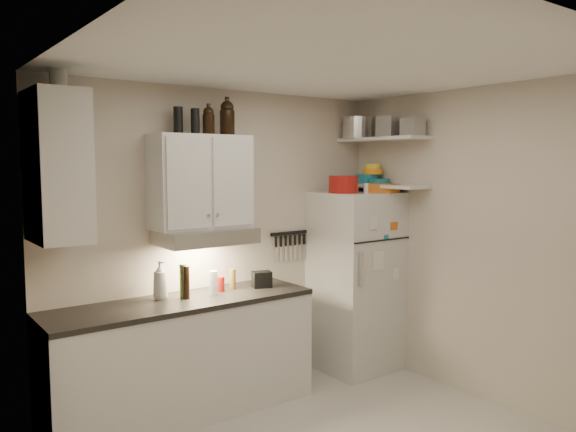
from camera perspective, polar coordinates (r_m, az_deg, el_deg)
ceiling at (r=3.69m, az=5.41°, el=15.30°), size 3.20×3.00×0.02m
back_wall at (r=4.91m, az=-6.61°, el=-2.53°), size 3.20×0.02×2.60m
left_wall at (r=2.91m, az=-19.45°, el=-8.32°), size 0.02×3.00×2.60m
right_wall at (r=4.91m, az=19.41°, el=-2.81°), size 0.02×3.00×2.60m
base_cabinet at (r=4.60m, az=-10.62°, el=-14.20°), size 2.10×0.60×0.88m
countertop at (r=4.46m, az=-10.72°, el=-8.62°), size 2.10×0.62×0.04m
upper_cabinet at (r=4.57m, az=-8.84°, el=3.46°), size 0.80×0.33×0.75m
side_cabinet at (r=4.03m, az=-22.42°, el=4.65°), size 0.33×0.55×1.00m
range_hood at (r=4.55m, az=-8.38°, el=-2.04°), size 0.76×0.46×0.12m
fridge at (r=5.45m, az=6.87°, el=-6.55°), size 0.70×0.68×1.70m
shelf_hi at (r=5.38m, az=9.59°, el=7.72°), size 0.30×0.95×0.03m
shelf_lo at (r=5.38m, az=9.52°, el=3.04°), size 0.30×0.95×0.03m
knife_strip at (r=5.27m, az=0.14°, el=-1.74°), size 0.42×0.02×0.03m
dutch_oven at (r=5.18m, az=5.66°, el=3.22°), size 0.36×0.36×0.16m
book_stack at (r=5.29m, az=9.69°, el=2.79°), size 0.26×0.29×0.08m
spice_jar at (r=5.27m, az=7.96°, el=2.83°), size 0.07×0.07×0.09m
stock_pot at (r=5.57m, az=7.05°, el=8.88°), size 0.30×0.30×0.20m
tin_a at (r=5.25m, az=10.19°, el=8.93°), size 0.21×0.20×0.18m
tin_b at (r=5.17m, az=12.55°, el=8.83°), size 0.17×0.17×0.16m
bowl_teal at (r=5.55m, az=8.04°, el=3.76°), size 0.23×0.23×0.09m
bowl_orange at (r=5.51m, az=8.61°, el=4.51°), size 0.18×0.18×0.06m
bowl_yellow at (r=5.51m, az=8.62°, el=5.03°), size 0.14×0.14×0.05m
plates at (r=5.44m, az=9.25°, el=3.50°), size 0.22×0.22×0.05m
growler_a at (r=4.55m, az=-8.08°, el=9.60°), size 0.11×0.11×0.22m
growler_b at (r=4.67m, az=-6.20°, el=9.90°), size 0.13×0.13×0.29m
thermos_a at (r=4.51m, az=-9.41°, el=9.46°), size 0.09×0.09×0.20m
thermos_b at (r=4.53m, az=-11.09°, el=9.50°), size 0.08×0.08×0.21m
side_jar at (r=4.16m, az=-22.29°, el=12.68°), size 0.13×0.13×0.16m
soap_bottle at (r=4.49m, az=-12.86°, el=-6.16°), size 0.15×0.15×0.33m
pepper_mill at (r=4.76m, az=-5.65°, el=-6.38°), size 0.06×0.06×0.17m
oil_bottle at (r=4.48m, az=-10.63°, el=-6.53°), size 0.06×0.06×0.27m
vinegar_bottle at (r=4.46m, az=-10.31°, el=-6.66°), size 0.06×0.06×0.26m
clear_bottle at (r=4.56m, az=-7.56°, el=-6.75°), size 0.08×0.08×0.20m
red_jar at (r=4.69m, az=-6.84°, el=-6.87°), size 0.08×0.08×0.12m
caddy at (r=4.81m, az=-2.69°, el=-6.45°), size 0.18×0.16×0.14m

